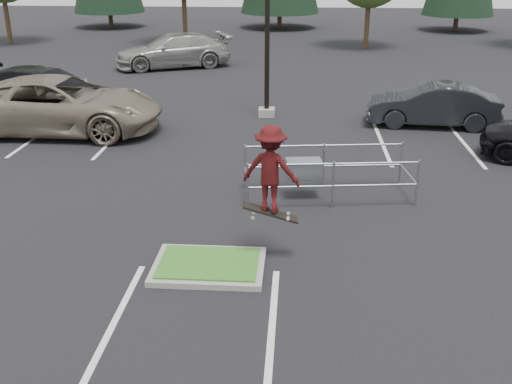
# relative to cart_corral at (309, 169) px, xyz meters

# --- Properties ---
(ground) EXTENTS (120.00, 120.00, 0.00)m
(ground) POSITION_rel_cart_corral_xyz_m (-2.02, -3.94, -0.75)
(ground) COLOR black
(ground) RESTS_ON ground
(grass_median) EXTENTS (2.20, 1.60, 0.16)m
(grass_median) POSITION_rel_cart_corral_xyz_m (-2.02, -3.94, -0.68)
(grass_median) COLOR gray
(grass_median) RESTS_ON ground
(stall_lines) EXTENTS (22.62, 17.60, 0.01)m
(stall_lines) POSITION_rel_cart_corral_xyz_m (-3.38, 2.09, -0.75)
(stall_lines) COLOR silver
(stall_lines) RESTS_ON ground
(cart_corral) EXTENTS (4.39, 2.04, 1.20)m
(cart_corral) POSITION_rel_cart_corral_xyz_m (0.00, 0.00, 0.00)
(cart_corral) COLOR gray
(cart_corral) RESTS_ON ground
(skateboarder) EXTENTS (1.25, 0.88, 2.00)m
(skateboarder) POSITION_rel_cart_corral_xyz_m (-0.82, -3.38, 1.18)
(skateboarder) COLOR black
(skateboarder) RESTS_ON ground
(car_l_tan) EXTENTS (6.96, 3.22, 1.93)m
(car_l_tan) POSITION_rel_cart_corral_xyz_m (-8.52, 5.36, 0.21)
(car_l_tan) COLOR gray
(car_l_tan) RESTS_ON ground
(car_l_black) EXTENTS (6.66, 3.96, 1.81)m
(car_l_black) POSITION_rel_cart_corral_xyz_m (-10.02, 7.56, 0.15)
(car_l_black) COLOR black
(car_l_black) RESTS_ON ground
(car_r_charc) EXTENTS (4.75, 1.99, 1.52)m
(car_r_charc) POSITION_rel_cart_corral_xyz_m (4.48, 7.14, 0.01)
(car_r_charc) COLOR black
(car_r_charc) RESTS_ON ground
(car_far_silver) EXTENTS (6.64, 4.68, 1.78)m
(car_far_silver) POSITION_rel_cart_corral_xyz_m (-7.02, 18.06, 0.14)
(car_far_silver) COLOR gray
(car_far_silver) RESTS_ON ground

